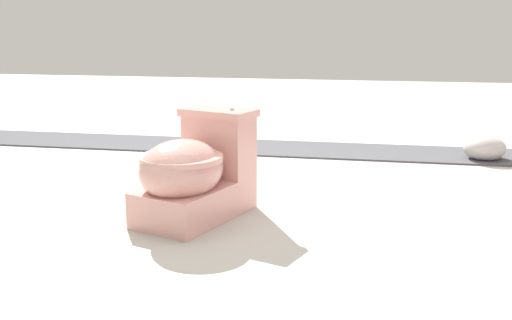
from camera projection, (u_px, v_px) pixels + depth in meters
ground_plane at (199, 201)px, 3.18m from camera, size 14.00×14.00×0.00m
gravel_strip at (316, 150)px, 4.42m from camera, size 0.56×8.00×0.01m
toilet at (194, 174)px, 2.86m from camera, size 0.72×0.56×0.52m
boulder_near at (484, 148)px, 4.10m from camera, size 0.40×0.40×0.17m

